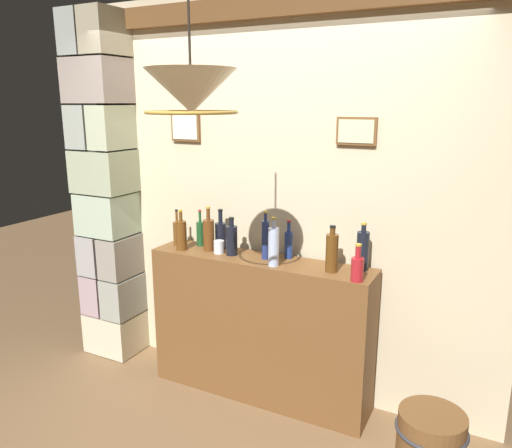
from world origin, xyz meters
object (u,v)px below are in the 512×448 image
Objects in this scene: liquor_bottle_bourbon at (265,239)px; liquor_bottle_mezcal at (332,252)px; liquor_bottle_rum at (209,234)px; liquor_bottle_tequila at (221,234)px; liquor_bottle_gin at (181,235)px; liquor_bottle_scotch at (200,233)px; liquor_bottle_brandy at (274,246)px; glass_tumbler_rocks at (219,247)px; liquor_bottle_sherry at (363,250)px; liquor_bottle_vermouth at (177,233)px; pendant_lamp at (191,93)px; liquor_bottle_whiskey at (232,240)px; liquor_bottle_port at (357,268)px; liquor_bottle_vodka at (289,244)px.

liquor_bottle_mezcal is at bearing -5.13° from liquor_bottle_bourbon.
liquor_bottle_tequila is (0.05, 0.08, -0.01)m from liquor_bottle_rum.
liquor_bottle_scotch is (0.06, 0.15, -0.01)m from liquor_bottle_gin.
liquor_bottle_brandy reaches higher than glass_tumbler_rocks.
liquor_bottle_gin is (-1.25, -0.15, -0.02)m from liquor_bottle_sherry.
pendant_lamp is (0.77, -0.89, 0.96)m from liquor_bottle_vermouth.
liquor_bottle_mezcal is (0.91, -0.04, 0.01)m from liquor_bottle_rum.
liquor_bottle_whiskey reaches higher than liquor_bottle_port.
liquor_bottle_sherry is at bearing 6.98° from liquor_bottle_gin.
liquor_bottle_brandy is (-0.52, -0.18, 0.00)m from liquor_bottle_sherry.
liquor_bottle_bourbon is at bearing 5.91° from liquor_bottle_whiskey.
liquor_bottle_rum is 1.11× the size of liquor_bottle_tequila.
liquor_bottle_mezcal is 0.82m from glass_tumbler_rocks.
liquor_bottle_gin is 0.89× the size of liquor_bottle_bourbon.
liquor_bottle_rum is at bearing 177.68° from liquor_bottle_mezcal.
liquor_bottle_bourbon is (0.44, 0.01, 0.02)m from liquor_bottle_rum.
liquor_bottle_brandy is (0.50, -0.18, 0.03)m from liquor_bottle_tequila.
liquor_bottle_mezcal is 1.09× the size of liquor_bottle_scotch.
liquor_bottle_scotch reaches higher than liquor_bottle_whiskey.
liquor_bottle_brandy is (-0.36, -0.06, 0.01)m from liquor_bottle_mezcal.
liquor_bottle_tequila is (0.23, 0.16, -0.01)m from liquor_bottle_gin.
liquor_bottle_whiskey is 0.84× the size of liquor_bottle_rum.
liquor_bottle_bourbon reaches higher than liquor_bottle_mezcal.
pendant_lamp is (0.30, -0.87, 0.95)m from liquor_bottle_whiskey.
liquor_bottle_tequila is (-0.52, -0.01, 0.00)m from liquor_bottle_vodka.
liquor_bottle_mezcal is at bearing 63.75° from pendant_lamp.
liquor_bottle_vermouth is 1.52m from pendant_lamp.
liquor_bottle_brandy reaches higher than liquor_bottle_tequila.
liquor_bottle_sherry is 0.98m from glass_tumbler_rocks.
liquor_bottle_port is at bearing -5.59° from liquor_bottle_vermouth.
liquor_bottle_rum is 1.18× the size of liquor_bottle_scotch.
liquor_bottle_vermouth is 0.33m from liquor_bottle_tequila.
pendant_lamp is (-0.05, -0.79, 0.93)m from liquor_bottle_brandy.
liquor_bottle_tequila is at bearing 145.21° from liquor_bottle_whiskey.
liquor_bottle_mezcal reaches higher than liquor_bottle_scotch.
liquor_bottle_vermouth is at bearing 130.75° from pendant_lamp.
liquor_bottle_vermouth is 1.02× the size of liquor_bottle_vodka.
liquor_bottle_brandy is at bearing -2.00° from liquor_bottle_gin.
liquor_bottle_sherry is 0.93× the size of liquor_bottle_bourbon.
liquor_bottle_port is 1.23m from liquor_bottle_scotch.
liquor_bottle_gin is at bearing -178.08° from liquor_bottle_mezcal.
liquor_bottle_rum reaches higher than liquor_bottle_scotch.
liquor_bottle_vermouth and liquor_bottle_scotch have the same top height.
liquor_bottle_brandy reaches higher than liquor_bottle_vermouth.
liquor_bottle_vermouth is 1.19m from liquor_bottle_mezcal.
liquor_bottle_whiskey is at bearing 167.31° from liquor_bottle_brandy.
liquor_bottle_gin is 1.28× the size of liquor_bottle_port.
liquor_bottle_vodka reaches higher than glass_tumbler_rocks.
liquor_bottle_gin is 0.77m from liquor_bottle_vodka.
liquor_bottle_mezcal is 0.47m from liquor_bottle_bourbon.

